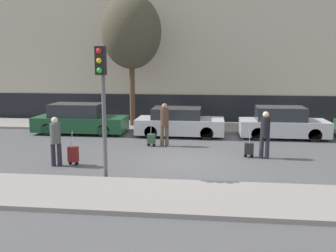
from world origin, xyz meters
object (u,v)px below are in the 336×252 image
(pedestrian_left, at_px, (56,138))
(traffic_light, at_px, (102,86))
(pedestrian_center, at_px, (165,122))
(bare_tree_near_crossing, at_px, (131,32))
(parked_car_2, at_px, (282,124))
(parked_car_0, at_px, (80,120))
(trolley_center, at_px, (151,139))
(parked_bicycle, at_px, (187,118))
(parked_car_1, at_px, (179,123))
(trolley_right, at_px, (249,149))
(pedestrian_right, at_px, (265,132))
(trolley_left, at_px, (73,154))

(pedestrian_left, height_order, traffic_light, traffic_light)
(pedestrian_center, xyz_separation_m, bare_tree_near_crossing, (-2.31, 4.43, 4.00))
(parked_car_2, bearing_deg, parked_car_0, 179.86)
(trolley_center, bearing_deg, parked_bicycle, 76.52)
(pedestrian_center, bearing_deg, pedestrian_left, -143.25)
(parked_bicycle, xyz_separation_m, bare_tree_near_crossing, (-2.92, -0.29, 4.54))
(parked_car_1, xyz_separation_m, pedestrian_left, (-3.64, -5.80, 0.31))
(parked_bicycle, bearing_deg, trolley_right, -66.60)
(pedestrian_left, xyz_separation_m, trolley_center, (2.68, 3.38, -0.63))
(parked_car_2, relative_size, pedestrian_right, 2.29)
(pedestrian_left, bearing_deg, parked_bicycle, -133.54)
(bare_tree_near_crossing, bearing_deg, trolley_left, -92.93)
(parked_car_0, height_order, trolley_right, parked_car_0)
(pedestrian_left, xyz_separation_m, trolley_right, (6.55, 1.95, -0.62))
(traffic_light, xyz_separation_m, parked_bicycle, (1.81, 9.45, -2.28))
(parked_car_2, xyz_separation_m, pedestrian_left, (-8.40, -5.82, 0.27))
(pedestrian_left, xyz_separation_m, trolley_left, (0.52, 0.17, -0.57))
(parked_car_1, xyz_separation_m, trolley_left, (-3.11, -5.63, -0.26))
(pedestrian_left, relative_size, pedestrian_center, 0.93)
(parked_car_0, relative_size, pedestrian_center, 2.48)
(parked_car_0, distance_m, pedestrian_right, 9.29)
(pedestrian_center, relative_size, bare_tree_near_crossing, 0.26)
(pedestrian_center, bearing_deg, trolley_right, -35.17)
(parked_car_0, bearing_deg, bare_tree_near_crossing, 43.10)
(parked_car_0, relative_size, pedestrian_right, 2.59)
(parked_car_2, bearing_deg, trolley_right, -115.66)
(pedestrian_left, distance_m, pedestrian_right, 7.33)
(parked_bicycle, bearing_deg, pedestrian_right, -62.88)
(pedestrian_left, height_order, parked_bicycle, pedestrian_left)
(pedestrian_left, relative_size, parked_bicycle, 0.94)
(parked_car_1, relative_size, trolley_center, 3.91)
(parked_car_1, height_order, pedestrian_right, pedestrian_right)
(pedestrian_left, xyz_separation_m, pedestrian_center, (3.22, 3.48, 0.08))
(parked_car_2, bearing_deg, pedestrian_right, -108.39)
(bare_tree_near_crossing, bearing_deg, traffic_light, -83.09)
(parked_car_2, distance_m, trolley_center, 6.23)
(parked_car_0, distance_m, trolley_right, 8.76)
(parked_car_1, height_order, traffic_light, traffic_light)
(trolley_left, xyz_separation_m, trolley_center, (2.16, 3.21, -0.06))
(trolley_left, relative_size, bare_tree_near_crossing, 0.17)
(parked_car_1, distance_m, parked_bicycle, 2.42)
(parked_car_0, height_order, bare_tree_near_crossing, bare_tree_near_crossing)
(trolley_right, distance_m, parked_bicycle, 6.82)
(trolley_right, bearing_deg, trolley_center, 159.69)
(parked_car_1, distance_m, trolley_right, 4.83)
(parked_car_0, bearing_deg, parked_bicycle, 24.69)
(trolley_center, distance_m, parked_bicycle, 4.96)
(pedestrian_center, height_order, pedestrian_right, pedestrian_center)
(trolley_center, height_order, trolley_right, trolley_right)
(parked_car_1, bearing_deg, trolley_left, -118.97)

